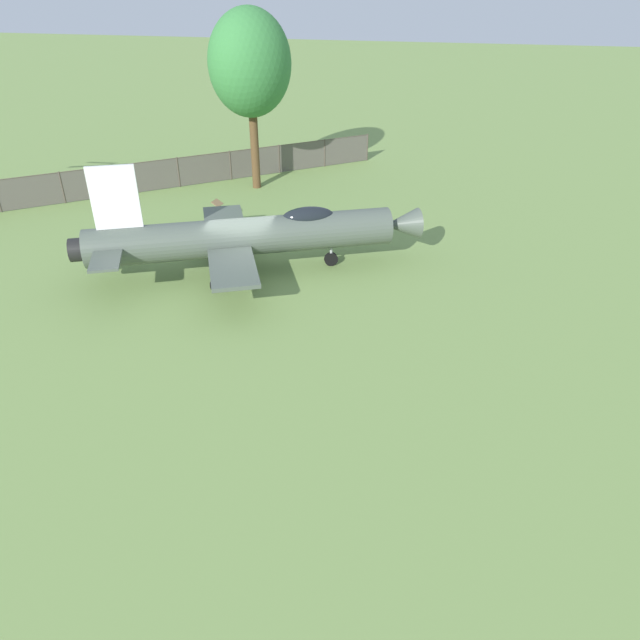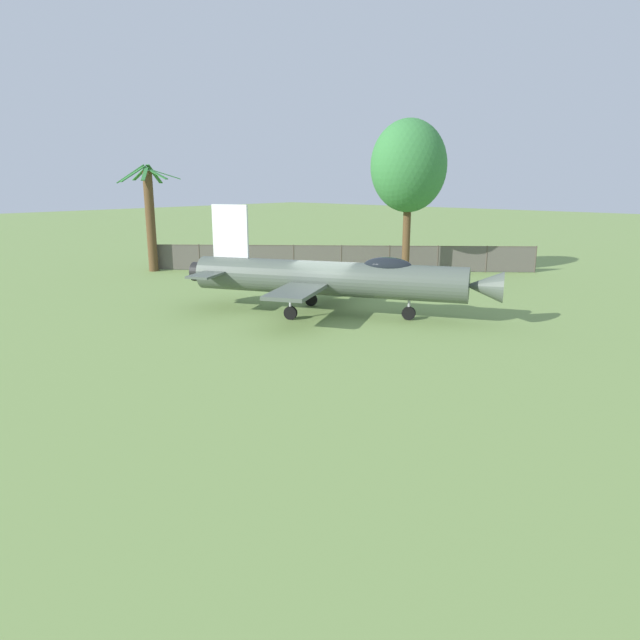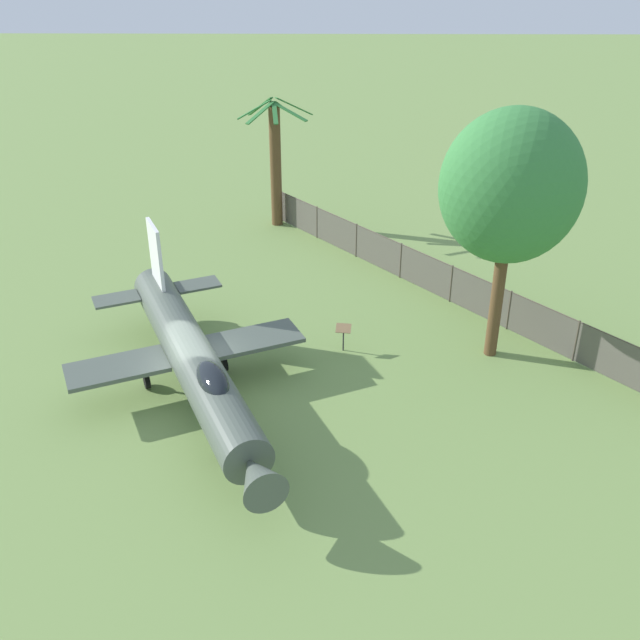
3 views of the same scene
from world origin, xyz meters
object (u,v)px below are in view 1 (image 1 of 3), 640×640
Objects in this scene: display_jet at (252,235)px; shade_tree at (250,64)px; shrub_near_fence at (113,183)px; info_plaque at (218,206)px.

shade_tree reaches higher than display_jet.
shrub_near_fence is (-8.97, -11.76, -1.36)m from display_jet.
shrub_near_fence is 8.92m from info_plaque.
shade_tree is 10.74m from shrub_near_fence.
info_plaque is at bearing 65.49° from shrub_near_fence.
display_jet is at bearing 34.69° from info_plaque.
info_plaque is (-5.27, -3.65, -0.87)m from display_jet.
display_jet is at bearing 17.37° from shade_tree.
info_plaque is (3.69, 8.10, 0.48)m from shrub_near_fence.
display_jet is 1.41× the size of shade_tree.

